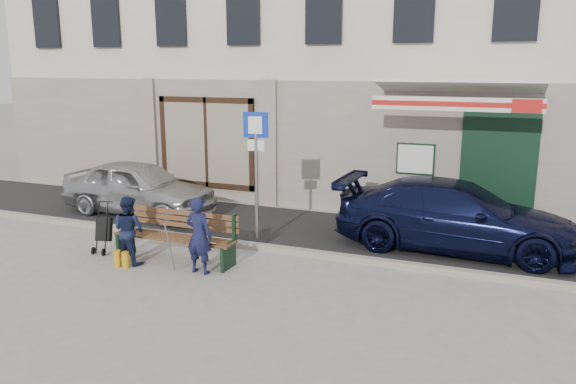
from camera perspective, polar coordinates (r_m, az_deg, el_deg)
The scene contains 11 objects.
ground at distance 9.86m, azimuth -5.85°, elevation -8.54°, with size 80.00×80.00×0.00m, color #9E9991.
asphalt_lane at distance 12.53m, azimuth 0.71°, elevation -3.76°, with size 60.00×3.20×0.01m, color #282828.
curb at distance 11.10m, azimuth -2.27°, elevation -5.67°, with size 60.00×0.18×0.12m, color #9E9384.
building at distance 17.17m, azimuth 7.52°, elevation 17.37°, with size 20.00×8.27×10.00m.
car_silver at distance 14.11m, azimuth -14.93°, elevation 0.45°, with size 1.56×3.88×1.32m, color #B8B9BD.
car_navy at distance 11.50m, azimuth 16.72°, elevation -2.34°, with size 1.90×4.69×1.36m, color black.
parking_sign at distance 11.07m, azimuth -3.25°, elevation 3.54°, with size 0.49×0.12×2.68m.
bench at distance 10.67m, azimuth -11.63°, elevation -4.46°, with size 2.40×1.17×0.98m.
man at distance 9.88m, azimuth -9.04°, elevation -4.37°, with size 0.50×0.33×1.37m, color #15173A.
woman at distance 10.66m, azimuth -15.86°, elevation -3.72°, with size 0.61×0.48×1.27m, color #131B36.
stroller at distance 11.47m, azimuth -18.22°, elevation -3.72°, with size 0.34×0.45×0.99m.
Camera 1 is at (4.31, -8.11, 3.58)m, focal length 35.00 mm.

